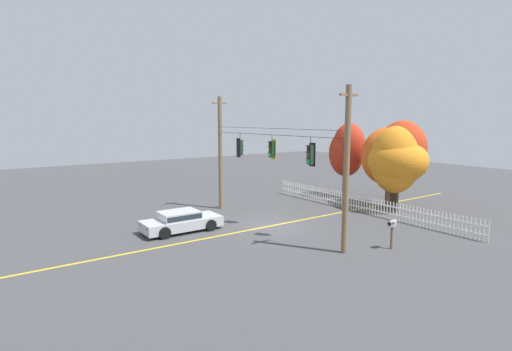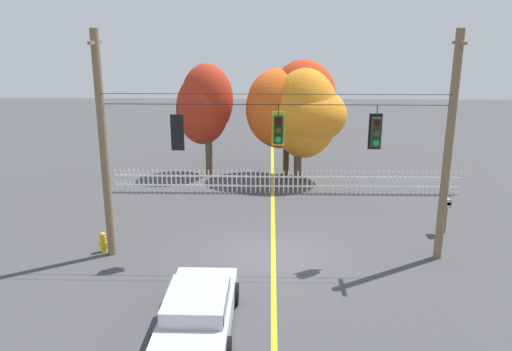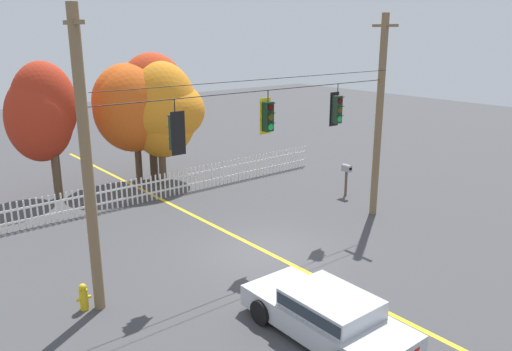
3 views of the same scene
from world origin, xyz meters
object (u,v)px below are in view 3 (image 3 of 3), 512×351
Objects in this scene: autumn_maple_near_fence at (42,113)px; traffic_signal_northbound_secondary at (268,116)px; autumn_maple_mid at (131,106)px; autumn_oak_far_east at (163,111)px; parked_car at (327,314)px; roadside_mailbox at (347,170)px; traffic_signal_northbound_primary at (337,109)px; fire_hydrant at (84,297)px; traffic_signal_eastbound_side at (176,132)px; autumn_maple_far_west at (156,100)px.

traffic_signal_northbound_secondary is at bearing -70.32° from autumn_maple_near_fence.
autumn_maple_mid is 1.46m from autumn_oak_far_east.
roadside_mailbox reaches higher than parked_car.
autumn_maple_near_fence is 3.98m from autumn_maple_mid.
roadside_mailbox is at bearing 19.07° from traffic_signal_northbound_secondary.
traffic_signal_northbound_primary reaches higher than parked_car.
fire_hydrant is (-6.17, 0.16, -4.14)m from traffic_signal_northbound_secondary.
autumn_maple_near_fence is at bearing 176.18° from autumn_maple_mid.
parked_car is at bearing -104.47° from autumn_oak_far_east.
roadside_mailbox is (6.52, 2.25, -3.34)m from traffic_signal_northbound_secondary.
autumn_oak_far_east is 12.40m from fire_hydrant.
autumn_maple_mid is at bearing 70.63° from traffic_signal_eastbound_side.
roadside_mailbox is at bearing 9.36° from fire_hydrant.
traffic_signal_eastbound_side is 3.30m from traffic_signal_northbound_secondary.
traffic_signal_eastbound_side is 0.27× the size of autumn_maple_mid.
traffic_signal_northbound_primary is 10.55m from autumn_maple_mid.
autumn_maple_near_fence is at bearing 123.58° from traffic_signal_northbound_primary.
fire_hydrant is at bearing 179.01° from traffic_signal_northbound_primary.
autumn_maple_far_west reaches higher than traffic_signal_northbound_secondary.
fire_hydrant is (-7.68, -9.24, -3.08)m from autumn_oak_far_east.
fire_hydrant is at bearing -129.73° from autumn_oak_far_east.
autumn_maple_far_west is at bearing 81.60° from traffic_signal_northbound_secondary.
traffic_signal_northbound_primary is (6.48, 0.02, 0.02)m from traffic_signal_eastbound_side.
traffic_signal_northbound_primary is 8.07m from parked_car.
autumn_maple_mid is at bearing -3.82° from autumn_maple_near_fence.
traffic_signal_northbound_primary is 10.19m from fire_hydrant.
autumn_maple_far_west reaches higher than traffic_signal_northbound_primary.
traffic_signal_eastbound_side reaches higher than roadside_mailbox.
traffic_signal_northbound_secondary is 11.05m from autumn_maple_near_fence.
traffic_signal_eastbound_side is at bearing -179.67° from traffic_signal_northbound_secondary.
traffic_signal_northbound_primary reaches higher than fire_hydrant.
traffic_signal_northbound_secondary reaches higher than parked_car.
fire_hydrant is (-7.63, -9.71, -3.54)m from autumn_maple_far_west.
autumn_maple_far_west reaches higher than autumn_maple_mid.
autumn_maple_near_fence reaches higher than autumn_maple_mid.
traffic_signal_northbound_primary is 9.60m from autumn_oak_far_east.
fire_hydrant is at bearing -170.64° from roadside_mailbox.
fire_hydrant is at bearing 176.41° from traffic_signal_eastbound_side.
autumn_maple_mid is 12.31m from fire_hydrant.
traffic_signal_northbound_secondary is 0.97× the size of roadside_mailbox.
autumn_maple_near_fence reaches higher than traffic_signal_eastbound_side.
traffic_signal_eastbound_side is 6.15m from parked_car.
traffic_signal_northbound_secondary is at bearing -91.47° from autumn_maple_mid.
autumn_oak_far_east is (1.51, 9.40, -1.07)m from traffic_signal_northbound_secondary.
traffic_signal_northbound_primary is at bearing -80.12° from autumn_maple_far_west.
fire_hydrant is (-4.04, 4.88, -0.24)m from parked_car.
autumn_oak_far_east is (-1.67, 9.40, -0.99)m from traffic_signal_northbound_primary.
roadside_mailbox is at bearing -51.46° from autumn_maple_mid.
autumn_maple_far_west is (1.46, 9.87, -0.60)m from traffic_signal_northbound_secondary.
traffic_signal_eastbound_side is 0.25× the size of autumn_maple_far_west.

